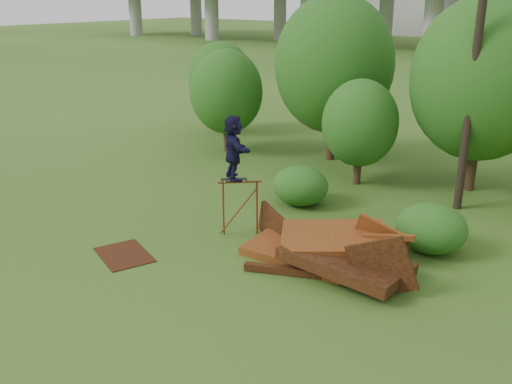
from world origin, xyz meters
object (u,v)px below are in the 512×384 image
Objects in this scene: flat_plate at (124,255)px; scrap_pile at (328,251)px; skater at (233,148)px; utility_pole at (476,58)px.

scrap_pile is at bearing 31.64° from flat_plate.
scrap_pile is at bearing -145.00° from skater.
scrap_pile is 2.97× the size of skater.
flat_plate is at bearing -123.32° from utility_pole.
scrap_pile is 5.88m from flat_plate.
skater is 4.49m from flat_plate.
skater is 1.09× the size of flat_plate.
utility_pole is (4.79, 6.53, 2.38)m from skater.
scrap_pile is 3.23× the size of flat_plate.
scrap_pile is 0.57× the size of utility_pole.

